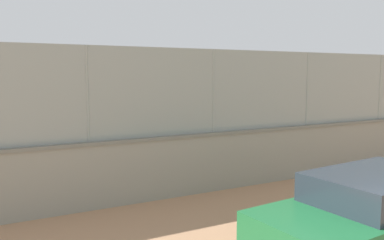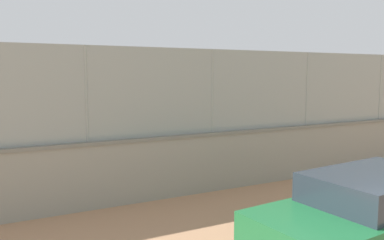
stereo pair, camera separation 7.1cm
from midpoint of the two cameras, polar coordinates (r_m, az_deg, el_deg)
ground_plane at (r=21.31m, az=-0.87°, el=-1.75°), size 260.00×260.00×0.00m
perimeter_wall at (r=13.84m, az=20.87°, el=-3.42°), size 30.07×1.11×1.56m
fence_panel_on_wall at (r=13.66m, az=21.19°, el=4.29°), size 29.53×0.74×2.17m
player_baseline_waiting at (r=17.54m, az=-4.75°, el=-0.45°), size 1.18×0.74×1.61m
player_foreground_swinging at (r=15.41m, az=-13.35°, el=-1.40°), size 1.29×0.78×1.68m
sports_ball at (r=16.59m, az=-3.85°, el=-3.78°), size 0.22×0.22×0.22m
parked_car_green at (r=7.46m, az=24.37°, el=-12.11°), size 4.38×2.19×1.45m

